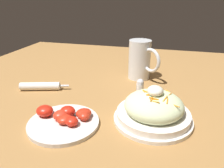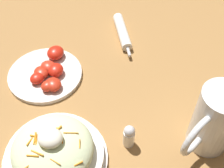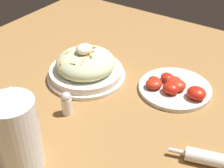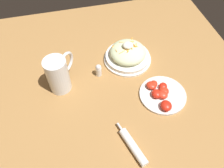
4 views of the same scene
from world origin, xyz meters
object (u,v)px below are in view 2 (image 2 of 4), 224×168
salad_plate (54,152)px  beer_mug (214,122)px  tomato_plate (47,73)px  salt_shaker (129,136)px  napkin_roll (122,32)px

salad_plate → beer_mug: size_ratio=1.38×
salad_plate → beer_mug: beer_mug is taller
salad_plate → tomato_plate: bearing=-71.4°
beer_mug → tomato_plate: 0.45m
salad_plate → beer_mug: 0.35m
beer_mug → tomato_plate: bearing=-20.6°
salad_plate → tomato_plate: size_ratio=1.14×
beer_mug → salt_shaker: beer_mug is taller
tomato_plate → salad_plate: bearing=108.6°
salad_plate → napkin_roll: salad_plate is taller
salad_plate → salt_shaker: bearing=-158.6°
napkin_roll → beer_mug: bearing=122.8°
salad_plate → salt_shaker: salad_plate is taller
napkin_roll → tomato_plate: 0.27m
beer_mug → napkin_roll: bearing=-57.2°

